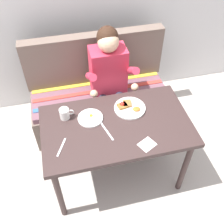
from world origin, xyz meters
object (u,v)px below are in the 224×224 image
at_px(person, 110,77).
at_px(napkin, 147,145).
at_px(table, 116,131).
at_px(couch, 99,97).
at_px(coffee_mug, 65,113).
at_px(knife, 107,131).
at_px(plate_eggs, 90,118).
at_px(fork, 61,147).
at_px(plate_breakfast, 129,107).

xyz_separation_m(person, napkin, (0.09, -0.84, -0.01)).
xyz_separation_m(table, person, (0.08, 0.59, 0.09)).
height_order(couch, coffee_mug, couch).
bearing_deg(knife, person, 59.23).
height_order(plate_eggs, knife, plate_eggs).
bearing_deg(table, fork, -164.34).
bearing_deg(table, napkin, -55.48).
xyz_separation_m(plate_breakfast, fork, (-0.60, -0.27, -0.01)).
distance_m(couch, knife, 0.92).
xyz_separation_m(table, couch, (0.00, 0.76, -0.32)).
relative_size(plate_breakfast, plate_eggs, 1.28).
relative_size(table, plate_eggs, 5.84).
height_order(napkin, knife, napkin).
bearing_deg(table, plate_eggs, 150.25).
bearing_deg(fork, plate_breakfast, 51.08).
xyz_separation_m(couch, coffee_mug, (-0.39, -0.60, 0.45)).
relative_size(couch, plate_eggs, 7.01).
bearing_deg(plate_breakfast, knife, -139.27).
distance_m(couch, coffee_mug, 0.84).
bearing_deg(person, plate_breakfast, -81.97).
relative_size(plate_breakfast, fork, 1.55).
height_order(table, napkin, napkin).
distance_m(couch, plate_breakfast, 0.76).
distance_m(table, plate_breakfast, 0.23).
bearing_deg(fork, knife, 37.44).
relative_size(plate_breakfast, napkin, 2.24).
bearing_deg(couch, plate_eggs, -106.24).
xyz_separation_m(couch, napkin, (0.17, -1.02, 0.40)).
bearing_deg(coffee_mug, person, 41.71).
bearing_deg(couch, napkin, -80.32).
bearing_deg(couch, fork, -116.91).
distance_m(coffee_mug, fork, 0.31).
distance_m(person, fork, 0.90).
height_order(plate_eggs, coffee_mug, coffee_mug).
bearing_deg(coffee_mug, plate_breakfast, -2.39).
bearing_deg(couch, table, -90.00).
height_order(person, plate_breakfast, person).
xyz_separation_m(person, fork, (-0.54, -0.72, -0.01)).
bearing_deg(coffee_mug, plate_eggs, -16.98).
height_order(napkin, fork, napkin).
bearing_deg(fork, table, 42.18).
bearing_deg(napkin, plate_eggs, 135.25).
bearing_deg(plate_breakfast, coffee_mug, 177.61).
bearing_deg(fork, napkin, 15.20).
relative_size(couch, fork, 8.47).
xyz_separation_m(plate_eggs, napkin, (0.36, -0.36, -0.01)).
bearing_deg(couch, coffee_mug, -123.06).
bearing_deg(napkin, knife, 143.47).
bearing_deg(table, coffee_mug, 156.42).
relative_size(napkin, fork, 0.69).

